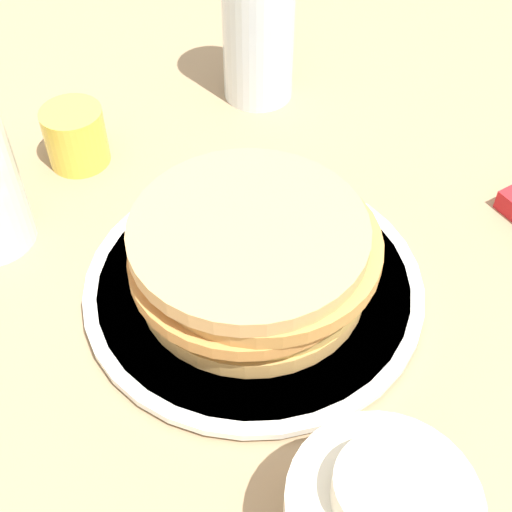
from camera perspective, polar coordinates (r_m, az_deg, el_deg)
The scene contains 5 objects.
ground_plane at distance 0.60m, azimuth -1.95°, elevation -4.05°, with size 4.00×4.00×0.00m, color #9E7F5B.
plate at distance 0.60m, azimuth 0.00°, elevation -2.57°, with size 0.29×0.29×0.01m.
pancake_stack at distance 0.57m, azimuth -0.10°, elevation -0.07°, with size 0.20×0.20×0.07m.
juice_glass at distance 0.73m, azimuth -14.24°, elevation 9.27°, with size 0.06×0.06×0.06m.
water_bottle_near at distance 0.77m, azimuth 0.19°, elevation 18.77°, with size 0.08×0.08×0.21m.
Camera 1 is at (0.29, -0.23, 0.47)m, focal length 50.00 mm.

